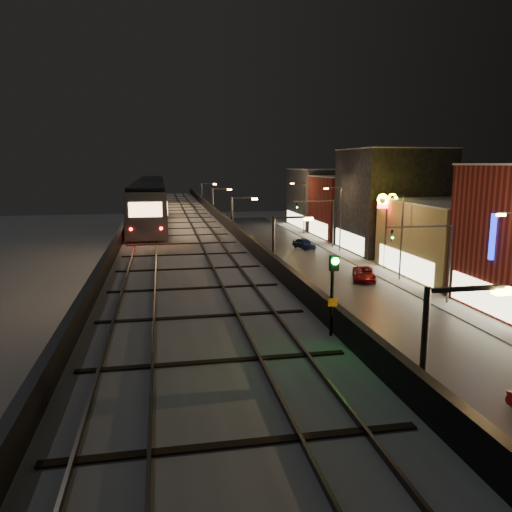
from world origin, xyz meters
TOP-DOWN VIEW (x-y plane):
  - ground at (0.00, 0.00)m, footprint 220.00×220.00m
  - road_surface at (7.50, 35.00)m, footprint 17.00×120.00m
  - sidewalk_right at (17.50, 35.00)m, footprint 4.00×120.00m
  - under_viaduct_pavement at (-6.00, 35.00)m, footprint 11.00×120.00m
  - elevated_viaduct at (-6.00, 31.84)m, footprint 9.00×100.00m
  - viaduct_trackbed at (-6.01, 31.97)m, footprint 8.40×100.00m
  - viaduct_parapet_streetside at (-1.65, 32.00)m, footprint 0.30×100.00m
  - viaduct_parapet_far at (-10.35, 32.00)m, footprint 0.30×100.00m
  - building_c at (23.99, 32.00)m, footprint 12.20×15.20m
  - building_d at (23.99, 48.00)m, footprint 12.20×13.20m
  - building_e at (23.99, 62.00)m, footprint 12.20×12.20m
  - building_f at (23.99, 76.00)m, footprint 12.20×16.20m
  - streetlight_left_0 at (-0.43, -5.00)m, footprint 2.57×0.28m
  - streetlight_left_1 at (-0.43, 13.00)m, footprint 2.57×0.28m
  - streetlight_left_2 at (-0.43, 31.00)m, footprint 2.57×0.28m
  - streetlight_right_2 at (16.73, 31.00)m, footprint 2.56×0.28m
  - streetlight_left_3 at (-0.43, 49.00)m, footprint 2.57×0.28m
  - streetlight_right_3 at (16.73, 49.00)m, footprint 2.56×0.28m
  - streetlight_left_4 at (-0.43, 67.00)m, footprint 2.57×0.28m
  - streetlight_right_4 at (16.73, 67.00)m, footprint 2.56×0.28m
  - traffic_light_rig_a at (15.84, 22.00)m, footprint 6.10×0.34m
  - traffic_light_rig_b at (15.84, 52.00)m, footprint 6.10×0.34m
  - subway_train at (-8.50, 39.10)m, footprint 3.16×38.46m
  - rail_signal at (-2.10, -1.76)m, footprint 0.31×0.41m
  - car_near_white at (4.23, 21.54)m, footprint 1.57×4.18m
  - car_mid_dark at (5.59, 48.95)m, footprint 2.17×4.45m
  - car_far_white at (2.87, 71.26)m, footprint 2.48×3.91m
  - car_onc_dark at (13.33, 31.65)m, footprint 3.82×5.44m
  - car_onc_red at (12.72, 52.05)m, footprint 2.86×4.70m
  - sign_mcdonalds at (18.00, 36.77)m, footprint 2.62×0.55m
  - sign_carwash at (18.50, 17.70)m, footprint 1.61×0.35m

SIDE VIEW (x-z plane):
  - ground at x=0.00m, z-range 0.00..0.00m
  - road_surface at x=7.50m, z-range 0.00..0.06m
  - under_viaduct_pavement at x=-6.00m, z-range 0.00..0.06m
  - sidewalk_right at x=17.50m, z-range 0.00..0.14m
  - car_far_white at x=2.87m, z-range 0.00..1.24m
  - car_mid_dark at x=5.59m, z-range 0.00..1.25m
  - car_near_white at x=4.23m, z-range 0.00..1.36m
  - car_onc_dark at x=13.33m, z-range 0.00..1.38m
  - car_onc_red at x=12.72m, z-range 0.00..1.49m
  - building_c at x=23.99m, z-range 0.00..8.16m
  - traffic_light_rig_a at x=15.84m, z-range 1.00..8.00m
  - traffic_light_rig_b at x=15.84m, z-range 1.00..8.00m
  - building_e at x=23.99m, z-range 0.00..10.16m
  - streetlight_left_0 at x=-0.43m, z-range 0.74..9.74m
  - streetlight_left_1 at x=-0.43m, z-range 0.74..9.74m
  - streetlight_left_2 at x=-0.43m, z-range 0.74..9.74m
  - streetlight_right_2 at x=16.73m, z-range 0.74..9.74m
  - streetlight_left_3 at x=-0.43m, z-range 0.74..9.74m
  - streetlight_right_3 at x=16.73m, z-range 0.74..9.74m
  - streetlight_left_4 at x=-0.43m, z-range 0.74..9.74m
  - streetlight_right_4 at x=16.73m, z-range 0.74..9.74m
  - building_f at x=23.99m, z-range 0.00..11.16m
  - elevated_viaduct at x=-6.00m, z-range 2.47..8.77m
  - sign_carwash at x=18.50m, z-range 1.71..10.05m
  - viaduct_trackbed at x=-6.01m, z-range 6.23..6.55m
  - viaduct_parapet_streetside at x=-1.65m, z-range 6.30..7.40m
  - viaduct_parapet_far at x=-10.35m, z-range 6.30..7.40m
  - sign_mcdonalds at x=18.00m, z-range 2.58..11.37m
  - building_d at x=23.99m, z-range 0.00..14.16m
  - subway_train at x=-8.50m, z-range 6.61..10.38m
  - rail_signal at x=-2.10m, z-range 7.17..9.84m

